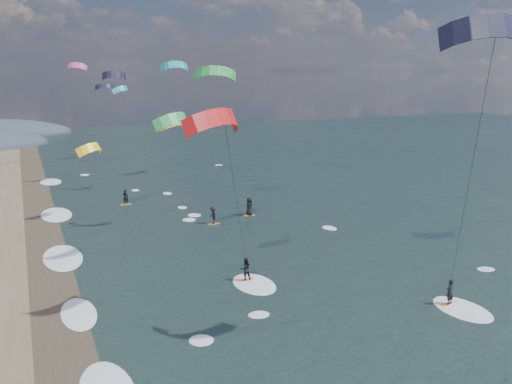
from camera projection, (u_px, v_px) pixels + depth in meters
name	position (u px, v px, depth m)	size (l,w,h in m)	color
wet_sand_strip	(66.00, 356.00, 28.06)	(3.00, 240.00, 0.00)	#382D23
kitesurfer_near_a	(487.00, 103.00, 26.15)	(7.65, 8.64, 16.58)	orange
kitesurfer_near_b	(234.00, 179.00, 31.91)	(6.96, 8.72, 12.63)	orange
far_kitesurfers	(212.00, 209.00, 54.52)	(11.39, 11.73, 1.78)	orange
bg_kite_field	(138.00, 92.00, 70.08)	(16.79, 73.57, 8.83)	black
shoreline_surf	(81.00, 315.00, 32.80)	(2.40, 79.40, 0.11)	white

